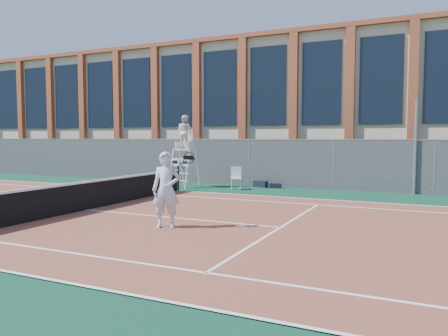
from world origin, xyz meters
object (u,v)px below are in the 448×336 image
at_px(plastic_chair, 236,176).
at_px(umpire_chair, 185,134).
at_px(tennis_player, 166,190).
at_px(steel_pole, 415,147).

bearing_deg(plastic_chair, umpire_chair, -176.10).
bearing_deg(umpire_chair, tennis_player, -62.72).
height_order(umpire_chair, tennis_player, umpire_chair).
height_order(steel_pole, umpire_chair, steel_pole).
height_order(plastic_chair, tennis_player, tennis_player).
relative_size(plastic_chair, tennis_player, 0.52).
bearing_deg(plastic_chair, steel_pole, 11.57).
height_order(steel_pole, plastic_chair, steel_pole).
height_order(umpire_chair, plastic_chair, umpire_chair).
bearing_deg(umpire_chair, plastic_chair, 3.90).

